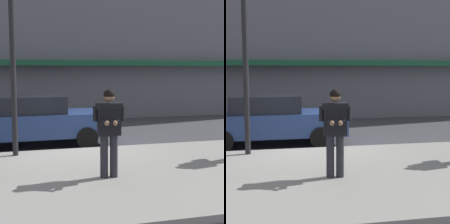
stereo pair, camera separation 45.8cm
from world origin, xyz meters
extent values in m
plane|color=#3D3D42|center=(0.00, 0.00, 0.00)|extent=(80.00, 80.00, 0.00)
cube|color=gray|center=(1.00, -2.85, 0.07)|extent=(32.00, 5.30, 0.14)
cube|color=silver|center=(1.00, 0.05, 0.00)|extent=(28.00, 0.12, 0.01)
cube|color=#195133|center=(1.00, 6.15, 2.60)|extent=(26.60, 0.70, 0.24)
cube|color=navy|center=(-1.05, 1.13, 0.67)|extent=(4.52, 1.88, 0.70)
cube|color=black|center=(-1.23, 1.13, 1.28)|extent=(2.09, 1.67, 0.52)
cylinder|color=black|center=(0.33, 2.01, 0.32)|extent=(0.64, 0.23, 0.64)
cylinder|color=black|center=(0.36, 0.30, 0.32)|extent=(0.64, 0.23, 0.64)
cylinder|color=#23232B|center=(0.23, -3.16, 0.58)|extent=(0.16, 0.16, 0.88)
cylinder|color=#23232B|center=(0.03, -3.13, 0.58)|extent=(0.16, 0.16, 0.88)
cube|color=black|center=(0.13, -3.14, 1.34)|extent=(0.49, 0.35, 0.64)
cube|color=black|center=(0.13, -3.14, 1.61)|extent=(0.56, 0.40, 0.12)
cylinder|color=black|center=(0.40, -3.18, 1.45)|extent=(0.11, 0.11, 0.30)
cylinder|color=black|center=(0.26, -3.32, 1.30)|extent=(0.14, 0.31, 0.10)
sphere|color=#8C6647|center=(0.17, -3.45, 1.30)|extent=(0.10, 0.10, 0.10)
cylinder|color=black|center=(-0.14, -3.11, 1.45)|extent=(0.11, 0.11, 0.30)
cylinder|color=black|center=(-0.04, -3.29, 1.30)|extent=(0.14, 0.31, 0.10)
sphere|color=#8C6647|center=(0.01, -3.43, 1.30)|extent=(0.10, 0.10, 0.10)
cube|color=black|center=(0.09, -3.48, 1.30)|extent=(0.09, 0.15, 0.07)
sphere|color=#8C6647|center=(0.13, -3.17, 1.80)|extent=(0.22, 0.22, 0.22)
sphere|color=black|center=(0.13, -3.17, 1.83)|extent=(0.23, 0.23, 0.23)
cylinder|color=black|center=(-1.69, -0.65, 2.44)|extent=(0.14, 0.14, 4.60)
camera|label=1|loc=(-1.75, -10.36, 2.35)|focal=60.00mm
camera|label=2|loc=(-1.30, -10.46, 2.35)|focal=60.00mm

